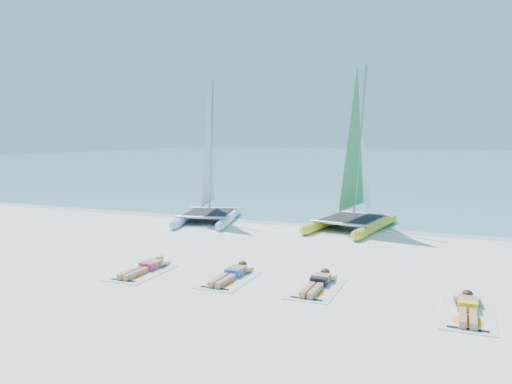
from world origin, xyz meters
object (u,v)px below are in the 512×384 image
(catamaran_blue, at_px, (208,178))
(towel_d, at_px, (467,316))
(sunbather_a, at_px, (146,267))
(sunbather_b, at_px, (232,273))
(towel_a, at_px, (142,273))
(sunbather_d, at_px, (468,307))
(sunbather_c, at_px, (318,282))
(catamaran_yellow, at_px, (357,175))
(towel_c, at_px, (316,289))
(towel_b, at_px, (229,280))

(catamaran_blue, xyz_separation_m, towel_d, (9.54, -7.58, -1.75))
(sunbather_a, xyz_separation_m, sunbather_b, (2.28, 0.28, 0.00))
(towel_a, xyz_separation_m, sunbather_a, (0.00, 0.19, 0.11))
(sunbather_a, relative_size, sunbather_d, 1.00)
(sunbather_c, bearing_deg, catamaran_blue, 133.03)
(sunbather_c, relative_size, towel_d, 0.93)
(sunbather_a, bearing_deg, sunbather_c, 4.72)
(catamaran_blue, bearing_deg, sunbather_b, -73.25)
(sunbather_c, distance_m, sunbather_d, 3.16)
(catamaran_yellow, relative_size, towel_c, 3.40)
(catamaran_blue, relative_size, towel_c, 3.18)
(catamaran_yellow, xyz_separation_m, towel_c, (0.70, -8.08, -1.97))
(catamaran_yellow, height_order, sunbather_d, catamaran_yellow)
(towel_c, height_order, sunbather_c, sunbather_c)
(sunbather_a, xyz_separation_m, towel_c, (4.39, 0.17, -0.11))
(catamaran_blue, bearing_deg, towel_a, -89.72)
(sunbather_a, bearing_deg, sunbather_d, -1.13)
(sunbather_b, height_order, towel_d, sunbather_b)
(towel_d, distance_m, sunbather_d, 0.22)
(sunbather_d, bearing_deg, towel_a, -179.67)
(sunbather_c, bearing_deg, sunbather_b, -177.74)
(catamaran_yellow, bearing_deg, towel_d, -57.15)
(sunbather_a, distance_m, sunbather_b, 2.29)
(sunbather_d, bearing_deg, towel_d, -90.00)
(towel_a, xyz_separation_m, towel_c, (4.39, 0.36, 0.00))
(sunbather_a, bearing_deg, towel_c, 2.23)
(towel_b, relative_size, sunbather_b, 1.07)
(towel_c, bearing_deg, sunbather_c, 90.00)
(catamaran_blue, relative_size, towel_a, 3.18)
(sunbather_a, xyz_separation_m, towel_b, (2.28, 0.09, -0.11))
(sunbather_a, distance_m, towel_c, 4.40)
(towel_b, bearing_deg, sunbather_c, 7.42)
(towel_c, distance_m, towel_d, 3.16)
(towel_a, bearing_deg, catamaran_yellow, 66.38)
(catamaran_blue, xyz_separation_m, towel_b, (4.31, -7.16, -1.75))
(towel_b, relative_size, towel_d, 1.00)
(sunbather_d, bearing_deg, towel_c, 174.16)
(towel_a, distance_m, sunbather_c, 4.43)
(towel_c, xyz_separation_m, sunbather_c, (0.00, 0.19, 0.11))
(catamaran_yellow, distance_m, sunbather_a, 9.23)
(towel_b, bearing_deg, sunbather_b, 90.00)
(catamaran_blue, xyz_separation_m, towel_c, (6.42, -7.07, -1.75))
(catamaran_blue, bearing_deg, sunbather_d, -52.75)
(towel_c, bearing_deg, towel_b, -177.74)
(sunbather_a, xyz_separation_m, sunbather_c, (4.39, 0.36, 0.00))
(towel_c, bearing_deg, sunbather_b, 177.07)
(sunbather_a, relative_size, towel_d, 0.93)
(catamaran_yellow, distance_m, sunbather_c, 8.14)
(catamaran_yellow, bearing_deg, catamaran_blue, -161.11)
(catamaran_blue, relative_size, sunbather_a, 3.41)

